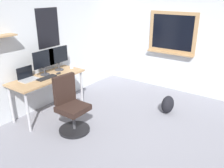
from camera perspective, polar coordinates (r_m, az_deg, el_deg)
The scene contains 12 objects.
ground_plane at distance 3.72m, azimuth 8.93°, elevation -15.01°, with size 5.20×5.20×0.00m, color gray.
wall_back at distance 4.68m, azimuth -18.18°, elevation 9.42°, with size 5.00×0.30×2.60m.
wall_right at distance 5.41m, azimuth 21.58°, elevation 10.47°, with size 0.22×5.00×2.60m.
desk at distance 4.51m, azimuth -15.33°, elevation 0.85°, with size 1.42×0.58×0.75m.
office_chair at distance 3.96m, azimuth -9.97°, elevation -5.75°, with size 0.52×0.52×0.95m.
laptop at distance 4.40m, azimuth -19.86°, elevation 1.65°, with size 0.31×0.21×0.23m.
monitor_primary at distance 4.50m, azimuth -16.19°, elevation 5.40°, with size 0.46×0.17×0.46m.
monitor_secondary at distance 4.72m, azimuth -12.86°, elevation 6.44°, with size 0.46×0.17×0.46m.
keyboard at distance 4.39m, azimuth -15.53°, elevation 1.49°, with size 0.37×0.13×0.02m, color black.
computer_mouse at distance 4.55m, azimuth -12.86°, elevation 2.57°, with size 0.10×0.06×0.03m, color #262628.
coffee_mug at distance 4.84m, azimuth -9.79°, elevation 4.28°, with size 0.08×0.08×0.09m, color silver.
backpack at distance 4.67m, azimuth 13.35°, elevation -4.85°, with size 0.32×0.22×0.34m, color black.
Camera 1 is at (-2.73, -1.26, 2.20)m, focal length 37.69 mm.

